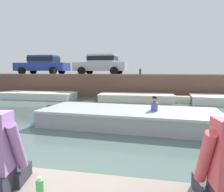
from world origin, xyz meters
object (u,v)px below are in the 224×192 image
object	(u,v)px
car_leftmost_blue	(43,64)
bottle_drink	(40,190)
motorboat_passing	(137,118)
mooring_bollard_west	(54,72)
boat_moored_central_cream	(140,98)
mooring_bollard_mid	(140,72)
boat_moored_west_white	(35,95)
car_left_inner_silver	(102,64)

from	to	relation	value
car_leftmost_blue	bottle_drink	distance (m)	17.20
motorboat_passing	car_leftmost_blue	distance (m)	12.87
mooring_bollard_west	boat_moored_central_cream	bearing A→B (deg)	-14.94
boat_moored_central_cream	bottle_drink	world-z (taller)	bottle_drink
car_leftmost_blue	mooring_bollard_mid	size ratio (longest dim) A/B	9.65
boat_moored_central_cream	mooring_bollard_mid	xyz separation A→B (m)	(-0.13, 1.71, 1.56)
car_leftmost_blue	bottle_drink	bearing A→B (deg)	-60.83
boat_moored_west_white	mooring_bollard_mid	bearing A→B (deg)	14.98
car_left_inner_silver	motorboat_passing	bearing A→B (deg)	-68.72
boat_moored_central_cream	mooring_bollard_west	xyz separation A→B (m)	(-6.41, 1.71, 1.56)
motorboat_passing	mooring_bollard_west	xyz separation A→B (m)	(-6.81, 7.73, 1.50)
boat_moored_west_white	mooring_bollard_west	bearing A→B (deg)	74.18
boat_moored_central_cream	car_leftmost_blue	distance (m)	9.11
boat_moored_west_white	car_leftmost_blue	xyz separation A→B (m)	(-1.29, 3.42, 2.17)
boat_moored_central_cream	car_leftmost_blue	world-z (taller)	car_leftmost_blue
mooring_bollard_mid	bottle_drink	distance (m)	13.39
boat_moored_west_white	car_leftmost_blue	world-z (taller)	car_leftmost_blue
car_leftmost_blue	mooring_bollard_mid	bearing A→B (deg)	-11.23
boat_moored_west_white	mooring_bollard_mid	world-z (taller)	mooring_bollard_mid
car_left_inner_silver	mooring_bollard_west	xyz separation A→B (m)	(-3.17, -1.60, -0.61)
car_leftmost_blue	car_left_inner_silver	distance (m)	4.97
bottle_drink	mooring_bollard_west	bearing A→B (deg)	116.13
boat_moored_west_white	bottle_drink	world-z (taller)	bottle_drink
mooring_bollard_mid	car_left_inner_silver	bearing A→B (deg)	152.70
car_leftmost_blue	bottle_drink	world-z (taller)	car_leftmost_blue
car_left_inner_silver	mooring_bollard_mid	size ratio (longest dim) A/B	9.12
boat_moored_central_cream	bottle_drink	distance (m)	11.66
motorboat_passing	boat_moored_west_white	bearing A→B (deg)	141.07
boat_moored_west_white	car_left_inner_silver	world-z (taller)	car_left_inner_silver
car_left_inner_silver	bottle_drink	xyz separation A→B (m)	(3.38, -14.95, -1.52)
boat_moored_central_cream	car_left_inner_silver	distance (m)	5.11
car_leftmost_blue	mooring_bollard_west	xyz separation A→B (m)	(1.80, -1.60, -0.61)
car_left_inner_silver	mooring_bollard_mid	bearing A→B (deg)	-27.30
boat_moored_west_white	motorboat_passing	bearing A→B (deg)	-38.93
mooring_bollard_west	mooring_bollard_mid	size ratio (longest dim) A/B	1.00
car_leftmost_blue	boat_moored_central_cream	bearing A→B (deg)	-21.98
boat_moored_west_white	boat_moored_central_cream	xyz separation A→B (m)	(6.92, 0.11, 0.01)
mooring_bollard_west	boat_moored_west_white	bearing A→B (deg)	-105.82
car_leftmost_blue	car_left_inner_silver	size ratio (longest dim) A/B	1.06
motorboat_passing	mooring_bollard_mid	distance (m)	7.89
boat_moored_west_white	car_leftmost_blue	bearing A→B (deg)	110.60
boat_moored_central_cream	car_leftmost_blue	size ratio (longest dim) A/B	1.25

